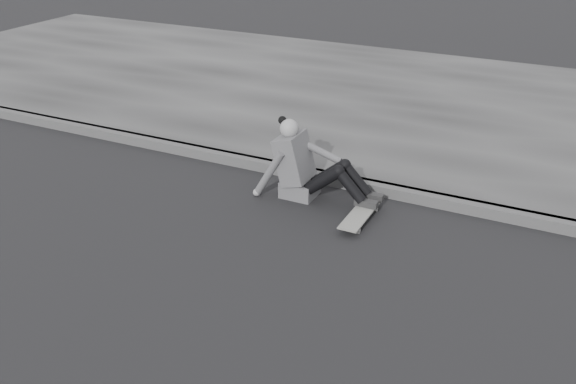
% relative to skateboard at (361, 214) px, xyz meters
% --- Properties ---
extents(skateboard, '(0.20, 0.78, 0.09)m').
position_rel_skateboard_xyz_m(skateboard, '(0.00, 0.00, 0.00)').
color(skateboard, gray).
rests_on(skateboard, ground).
extents(seated_woman, '(1.38, 0.46, 0.88)m').
position_rel_skateboard_xyz_m(seated_woman, '(-0.73, 0.25, 0.29)').
color(seated_woman, '#565558').
rests_on(seated_woman, ground).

